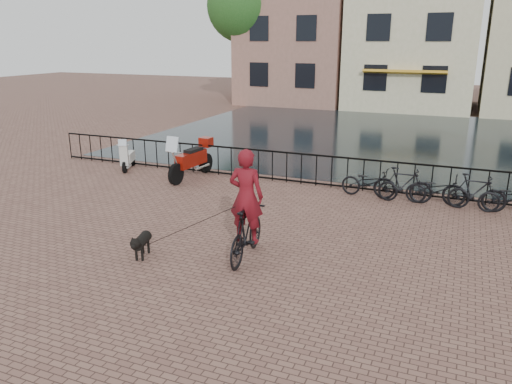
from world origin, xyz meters
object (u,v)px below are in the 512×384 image
at_px(cyclist, 246,211).
at_px(dog, 142,244).
at_px(scooter, 128,152).
at_px(motorcycle, 191,155).

xyz_separation_m(cyclist, dog, (-2.11, -0.79, -0.77)).
bearing_deg(scooter, cyclist, -59.71).
distance_m(cyclist, scooter, 8.87).
xyz_separation_m(motorcycle, scooter, (-2.73, 0.21, -0.19)).
distance_m(motorcycle, scooter, 2.74).
bearing_deg(motorcycle, cyclist, -45.12).
bearing_deg(motorcycle, scooter, -179.19).
bearing_deg(scooter, motorcycle, -26.59).
xyz_separation_m(dog, scooter, (-4.92, 6.19, 0.32)).
relative_size(motorcycle, scooter, 1.68).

